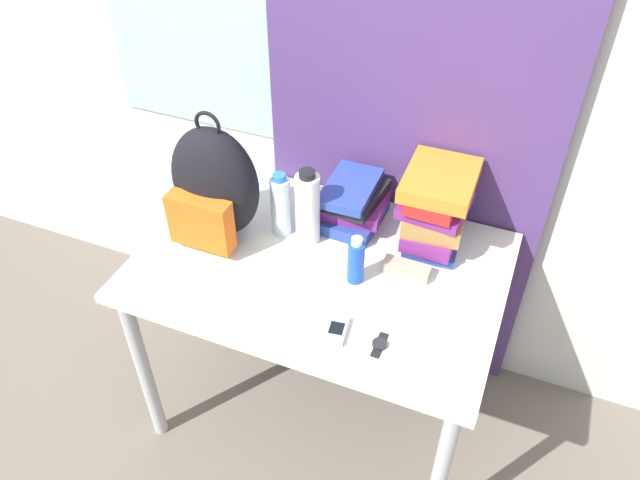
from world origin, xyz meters
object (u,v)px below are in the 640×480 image
Objects in this scene: book_stack_left at (352,203)px; cell_phone at (337,330)px; water_bottle at (281,205)px; book_stack_center at (436,208)px; sunglasses_case at (406,269)px; sunscreen_bottle at (356,261)px; backpack at (214,186)px; wristwatch at (380,344)px; sports_bottle at (308,208)px.

book_stack_left reaches higher than cell_phone.
book_stack_left is 1.13× the size of water_bottle.
book_stack_center is 1.84× the size of sunglasses_case.
sunglasses_case is at bearing 69.38° from cell_phone.
sunscreen_bottle is at bearing -122.93° from book_stack_center.
book_stack_left is 0.52m from cell_phone.
sunglasses_case is (0.12, 0.31, 0.01)m from cell_phone.
backpack is 4.13× the size of cell_phone.
wristwatch is (0.66, -0.26, -0.19)m from backpack.
wristwatch is at bearing -92.51° from book_stack_center.
sunscreen_bottle is at bearing -67.84° from book_stack_left.
sunglasses_case is (0.45, -0.04, -0.09)m from water_bottle.
cell_phone is at bearing -107.10° from book_stack_center.
wristwatch is (0.46, -0.35, -0.11)m from water_bottle.
backpack is 1.96× the size of water_bottle.
water_bottle is 0.59m from wristwatch.
book_stack_center reaches higher than book_stack_left.
backpack is 0.72m from book_stack_center.
backpack is 0.62m from cell_phone.
book_stack_center is 0.53m from cell_phone.
sports_bottle is at bearing -124.26° from book_stack_left.
sunscreen_bottle reaches higher than wristwatch.
backpack is 0.47m from book_stack_left.
sports_bottle is 1.81× the size of sunglasses_case.
book_stack_center is 0.51m from water_bottle.
book_stack_left is 2.38× the size of cell_phone.
sunglasses_case is (0.35, -0.04, -0.11)m from sports_bottle.
water_bottle reaches higher than wristwatch.
sunscreen_bottle is at bearing -4.79° from backpack.
sunglasses_case is at bearing -100.86° from book_stack_center.
book_stack_center is at bearing -0.48° from book_stack_left.
cell_phone is at bearing -26.62° from backpack.
book_stack_center is 0.51m from wristwatch.
sports_bottle is at bearing -159.31° from book_stack_center.
cell_phone is (0.24, -0.35, -0.12)m from sports_bottle.
wristwatch is at bearing -43.45° from sports_bottle.
book_stack_center is at bearing 16.33° from water_bottle.
water_bottle is at bearing -144.09° from book_stack_left.
cell_phone is at bearing -55.71° from sports_bottle.
book_stack_center reaches higher than wristwatch.
cell_phone is 0.13m from wristwatch.
water_bottle is 0.85× the size of sports_bottle.
cell_phone is (0.02, -0.22, -0.07)m from sunscreen_bottle.
backpack is at bearing -149.55° from book_stack_left.
sports_bottle reaches higher than cell_phone.
book_stack_left is 0.32m from sunglasses_case.
book_stack_left is 0.57m from wristwatch.
sunscreen_bottle is at bearing -30.30° from sports_bottle.
backpack is at bearing 153.38° from cell_phone.
book_stack_center is at bearing 20.69° from sports_bottle.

